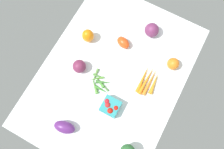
% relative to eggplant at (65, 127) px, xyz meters
% --- Properties ---
extents(tablecloth, '(1.04, 0.76, 0.02)m').
position_rel_eggplant_xyz_m(tablecloth, '(0.37, -0.08, -0.04)').
color(tablecloth, white).
rests_on(tablecloth, ground).
extents(eggplant, '(0.08, 0.12, 0.06)m').
position_rel_eggplant_xyz_m(eggplant, '(0.00, 0.00, 0.00)').
color(eggplant, '#5C2672').
rests_on(eggplant, tablecloth).
extents(red_onion_center, '(0.08, 0.08, 0.08)m').
position_rel_eggplant_xyz_m(red_onion_center, '(0.70, -0.16, 0.01)').
color(red_onion_center, '#6D2D58').
rests_on(red_onion_center, tablecloth).
extents(carrot_bunch, '(0.18, 0.10, 0.02)m').
position_rel_eggplant_xyz_m(carrot_bunch, '(0.43, -0.27, -0.02)').
color(carrot_bunch, orange).
rests_on(carrot_bunch, tablecloth).
extents(berry_basket, '(0.09, 0.09, 0.07)m').
position_rel_eggplant_xyz_m(berry_basket, '(0.21, -0.16, 0.00)').
color(berry_basket, teal).
rests_on(berry_basket, tablecloth).
extents(roma_tomato, '(0.08, 0.10, 0.05)m').
position_rel_eggplant_xyz_m(roma_tomato, '(0.56, -0.05, -0.00)').
color(roma_tomato, '#E74818').
rests_on(roma_tomato, tablecloth).
extents(red_onion_near_basket, '(0.07, 0.07, 0.07)m').
position_rel_eggplant_xyz_m(red_onion_near_basket, '(0.32, 0.10, 0.01)').
color(red_onion_near_basket, '#712748').
rests_on(red_onion_near_basket, tablecloth).
extents(heirloom_tomato_orange, '(0.07, 0.07, 0.07)m').
position_rel_eggplant_xyz_m(heirloom_tomato_orange, '(0.58, -0.35, 0.00)').
color(heirloom_tomato_orange, orange).
rests_on(heirloom_tomato_orange, tablecloth).
extents(okra_pile, '(0.13, 0.14, 0.02)m').
position_rel_eggplant_xyz_m(okra_pile, '(0.30, -0.04, -0.02)').
color(okra_pile, '#55873E').
rests_on(okra_pile, tablecloth).
extents(bell_pepper_orange, '(0.10, 0.10, 0.09)m').
position_rel_eggplant_xyz_m(bell_pepper_orange, '(0.50, 0.15, 0.01)').
color(bell_pepper_orange, orange).
rests_on(bell_pepper_orange, tablecloth).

